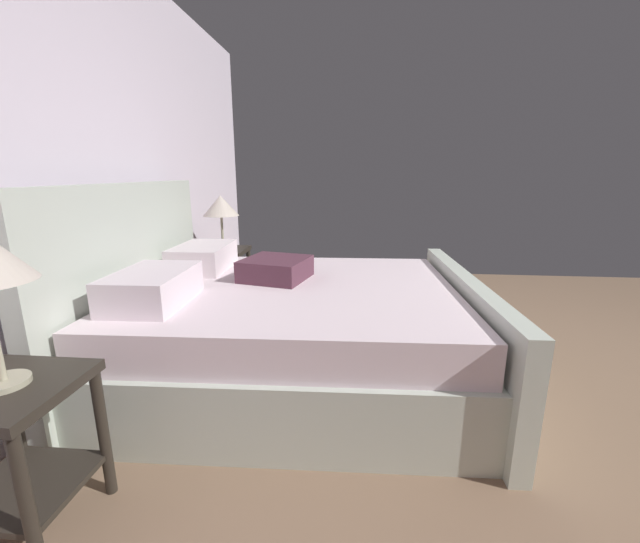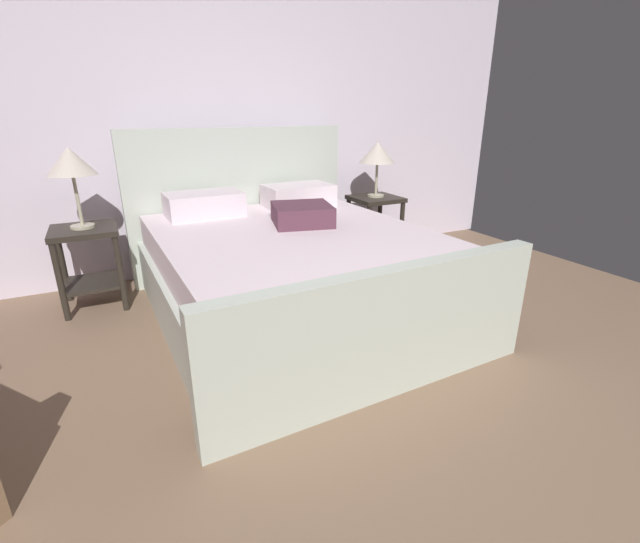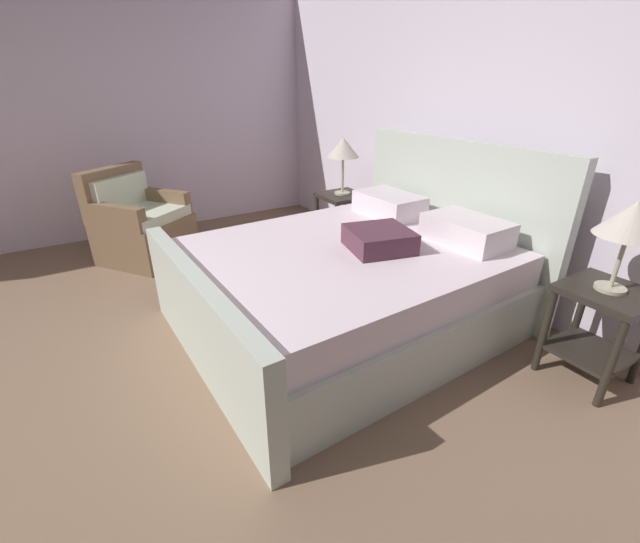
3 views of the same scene
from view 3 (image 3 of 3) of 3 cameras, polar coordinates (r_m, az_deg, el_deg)
ground_plane at (r=2.81m, az=-32.96°, el=-16.62°), size 5.89×6.35×0.02m
wall_back at (r=3.65m, az=21.94°, el=18.86°), size 6.01×0.12×2.77m
wall_side_left at (r=5.25m, az=-37.35°, el=17.14°), size 0.12×6.47×2.77m
bed at (r=3.01m, az=4.67°, el=-1.10°), size 1.97×2.29×1.25m
nightstand_right at (r=2.92m, az=34.10°, el=-5.52°), size 0.44×0.44×0.60m
table_lamp_right at (r=2.71m, az=37.14°, el=5.61°), size 0.34×0.34×0.51m
nightstand_left at (r=4.36m, az=3.03°, el=8.12°), size 0.44×0.44×0.60m
table_lamp_left at (r=4.22m, az=3.23°, el=16.52°), size 0.32×0.32×0.56m
armchair at (r=4.51m, az=-23.57°, el=5.87°), size 1.01×1.01×0.90m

